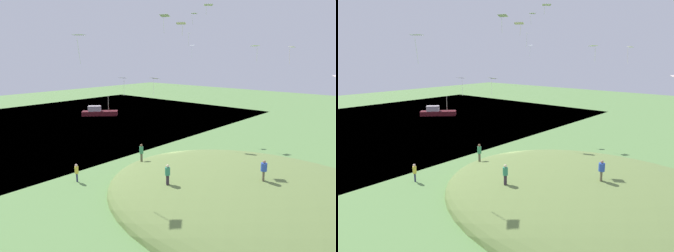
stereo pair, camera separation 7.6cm
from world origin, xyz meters
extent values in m
plane|color=#608B49|center=(0.00, 0.00, 0.00)|extent=(160.00, 160.00, 0.00)
cube|color=#4F7197|center=(-30.25, 0.00, -0.20)|extent=(48.57, 80.00, 0.40)
ellipsoid|color=olive|center=(11.67, -3.05, 0.00)|extent=(28.68, 21.68, 5.47)
cube|color=#4F1118|center=(-30.41, 13.21, 0.45)|extent=(6.35, 6.50, 0.91)
cube|color=#B2A2A8|center=(-31.14, 12.45, 1.44)|extent=(2.75, 2.78, 1.06)
cylinder|color=gray|center=(-29.19, 14.49, 2.43)|extent=(0.14, 0.14, 3.05)
cube|color=brown|center=(12.63, -4.61, 3.08)|extent=(0.26, 0.29, 0.77)
cylinder|color=#2E4EAE|center=(12.63, -4.61, 3.77)|extent=(0.64, 0.64, 0.61)
sphere|color=#95705D|center=(12.63, -4.61, 4.20)|extent=(0.23, 0.23, 0.23)
cube|color=#26274E|center=(-3.62, -10.17, 0.43)|extent=(0.22, 0.16, 0.86)
cylinder|color=gold|center=(-3.62, -10.17, 1.20)|extent=(0.44, 0.44, 0.68)
sphere|color=beige|center=(-3.62, -10.17, 1.67)|extent=(0.26, 0.26, 0.26)
cube|color=brown|center=(0.01, -5.01, 1.95)|extent=(0.23, 0.14, 0.87)
cylinder|color=#378858|center=(0.01, -5.01, 2.73)|extent=(0.43, 0.43, 0.69)
sphere|color=brown|center=(0.01, -5.01, 3.21)|extent=(0.26, 0.26, 0.26)
cube|color=#352933|center=(6.74, -8.82, 2.50)|extent=(0.22, 0.25, 0.78)
cylinder|color=#348462|center=(6.74, -8.82, 3.21)|extent=(0.55, 0.55, 0.62)
sphere|color=beige|center=(6.74, -8.82, 3.63)|extent=(0.23, 0.23, 0.23)
cube|color=white|center=(6.24, 5.93, 12.94)|extent=(0.91, 1.07, 0.11)
cylinder|color=white|center=(6.38, 6.22, 12.01)|extent=(0.05, 0.08, 1.40)
cube|color=white|center=(-7.46, 12.67, 15.15)|extent=(0.80, 0.80, 0.07)
cylinder|color=white|center=(-7.49, 12.40, 14.09)|extent=(0.15, 0.18, 1.77)
cube|color=white|center=(-6.54, 12.42, 17.81)|extent=(0.92, 1.06, 0.08)
cylinder|color=white|center=(-6.70, 12.24, 16.92)|extent=(0.17, 0.16, 1.33)
cube|color=white|center=(-4.33, 9.17, 13.26)|extent=(0.78, 0.69, 0.12)
cylinder|color=white|center=(-4.37, 9.05, 12.33)|extent=(0.18, 0.25, 1.52)
cube|color=silver|center=(-8.26, 0.14, 9.22)|extent=(1.06, 0.87, 0.10)
cylinder|color=silver|center=(-8.10, 0.14, 8.01)|extent=(0.10, 0.04, 1.97)
cube|color=white|center=(-3.47, 2.53, 16.41)|extent=(1.26, 1.02, 0.25)
cylinder|color=white|center=(-3.62, 2.53, 15.30)|extent=(0.04, 0.11, 1.67)
cube|color=white|center=(7.73, 12.62, 12.93)|extent=(0.90, 0.82, 0.12)
cylinder|color=white|center=(7.50, 12.62, 11.84)|extent=(0.25, 0.22, 1.80)
cube|color=white|center=(-5.45, 2.85, 9.16)|extent=(1.15, 0.84, 0.18)
cylinder|color=white|center=(-5.44, 2.64, 8.01)|extent=(0.25, 0.27, 1.74)
cube|color=silver|center=(3.48, -3.20, 14.72)|extent=(1.01, 0.92, 0.16)
cylinder|color=silver|center=(3.78, -3.38, 14.09)|extent=(0.05, 0.15, 0.85)
cube|color=white|center=(0.10, -11.58, 13.48)|extent=(1.09, 0.93, 0.04)
cylinder|color=white|center=(-0.19, -11.47, 12.26)|extent=(0.08, 0.21, 1.98)
cube|color=white|center=(-1.97, 9.19, 18.17)|extent=(1.33, 1.29, 0.14)
cylinder|color=white|center=(-2.25, 9.15, 17.46)|extent=(0.11, 0.16, 0.88)
camera|label=1|loc=(21.99, -26.52, 11.92)|focal=34.31mm
camera|label=2|loc=(22.05, -26.47, 11.92)|focal=34.31mm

